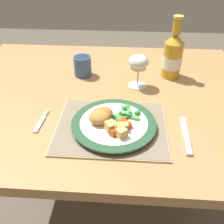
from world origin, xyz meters
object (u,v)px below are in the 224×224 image
object	(u,v)px
dinner_plate	(114,124)
wine_glass	(139,64)
table_knife	(186,138)
dining_table	(101,110)
drinking_cup	(83,66)
bottle	(173,56)
fork	(41,122)

from	to	relation	value
dinner_plate	wine_glass	distance (m)	0.30
dinner_plate	table_knife	xyz separation A→B (m)	(0.22, -0.04, -0.01)
table_knife	wine_glass	distance (m)	0.36
wine_glass	dining_table	bearing A→B (deg)	-159.16
wine_glass	drinking_cup	bearing A→B (deg)	161.46
wine_glass	table_knife	bearing A→B (deg)	-64.95
dining_table	table_knife	size ratio (longest dim) A/B	6.66
drinking_cup	bottle	bearing A→B (deg)	2.62
bottle	drinking_cup	xyz separation A→B (m)	(-0.38, -0.02, -0.05)
table_knife	bottle	distance (m)	0.42
table_knife	drinking_cup	distance (m)	0.55
table_knife	wine_glass	size ratio (longest dim) A/B	1.34
fork	table_knife	world-z (taller)	table_knife
dining_table	fork	size ratio (longest dim) A/B	9.85
dinner_plate	bottle	world-z (taller)	bottle
dining_table	table_knife	xyz separation A→B (m)	(0.29, -0.26, 0.10)
dinner_plate	dining_table	bearing A→B (deg)	106.66
dining_table	table_knife	bearing A→B (deg)	-41.56
dining_table	fork	distance (m)	0.29
table_knife	drinking_cup	xyz separation A→B (m)	(-0.38, 0.39, 0.04)
dinner_plate	fork	xyz separation A→B (m)	(-0.24, 0.01, -0.01)
dining_table	bottle	bearing A→B (deg)	27.74
dining_table	dinner_plate	distance (m)	0.26
drinking_cup	dinner_plate	bearing A→B (deg)	-66.13
fork	wine_glass	size ratio (longest dim) A/B	0.91
table_knife	drinking_cup	world-z (taller)	drinking_cup
wine_glass	drinking_cup	xyz separation A→B (m)	(-0.24, 0.08, -0.05)
dinner_plate	drinking_cup	world-z (taller)	drinking_cup
fork	dinner_plate	bearing A→B (deg)	-2.35
dinner_plate	wine_glass	xyz separation A→B (m)	(0.08, 0.28, 0.08)
table_knife	bottle	size ratio (longest dim) A/B	0.71
fork	table_knife	xyz separation A→B (m)	(0.47, -0.05, 0.00)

